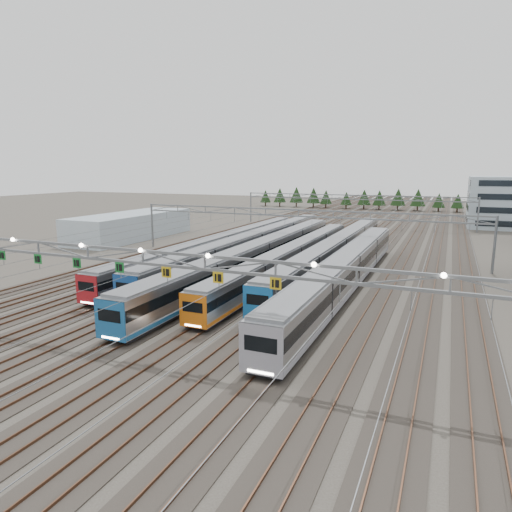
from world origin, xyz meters
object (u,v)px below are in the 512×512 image
at_px(train_c, 260,255).
at_px(train_a, 221,246).
at_px(train_b, 253,244).
at_px(train_f, 346,270).
at_px(gantry_mid, 298,219).
at_px(train_e, 337,250).
at_px(west_shed, 132,226).
at_px(gantry_near, 141,260).
at_px(train_d, 292,257).
at_px(gantry_far, 354,201).

bearing_deg(train_c, train_a, 148.25).
distance_m(train_b, train_f, 22.80).
bearing_deg(gantry_mid, train_f, -55.41).
bearing_deg(gantry_mid, train_b, -161.02).
distance_m(train_e, train_f, 15.16).
bearing_deg(west_shed, gantry_near, -51.01).
height_order(train_a, gantry_mid, gantry_mid).
bearing_deg(train_f, train_c, 157.02).
xyz_separation_m(train_d, train_e, (4.50, 7.71, 0.13)).
bearing_deg(train_e, train_c, -135.82).
bearing_deg(train_a, gantry_mid, 24.05).
relative_size(train_c, gantry_mid, 1.11).
bearing_deg(gantry_mid, west_shed, 168.86).
distance_m(train_b, west_shed, 33.45).
bearing_deg(train_b, train_f, -37.86).
bearing_deg(train_c, gantry_near, -85.73).
xyz_separation_m(train_b, gantry_far, (6.75, 47.32, 4.17)).
height_order(train_b, train_e, train_b).
bearing_deg(gantry_mid, train_e, -15.28).
relative_size(train_e, west_shed, 2.06).
height_order(train_a, train_f, train_f).
relative_size(train_a, train_e, 0.96).
bearing_deg(gantry_far, train_e, -81.80).
distance_m(train_d, gantry_near, 31.07).
bearing_deg(train_d, west_shed, 157.25).
xyz_separation_m(train_c, train_e, (9.00, 8.75, -0.07)).
distance_m(train_d, train_e, 8.93).
bearing_deg(west_shed, train_e, -11.76).
xyz_separation_m(train_a, train_c, (9.00, -5.57, 0.16)).
relative_size(gantry_near, gantry_mid, 1.00).
height_order(train_e, gantry_far, gantry_far).
relative_size(train_a, gantry_near, 1.05).
bearing_deg(train_f, gantry_far, 100.40).
xyz_separation_m(train_d, train_f, (9.00, -6.76, 0.31)).
bearing_deg(train_b, train_d, -38.77).
height_order(train_d, train_e, train_e).
bearing_deg(train_d, train_e, 59.72).
bearing_deg(train_d, train_a, 161.45).
distance_m(train_e, gantry_far, 47.52).
xyz_separation_m(train_a, west_shed, (-27.44, 12.64, 0.51)).
height_order(train_a, train_e, train_e).
xyz_separation_m(train_b, west_shed, (-31.94, 9.94, 0.35)).
relative_size(train_c, gantry_far, 1.11).
bearing_deg(train_b, gantry_far, 81.88).
relative_size(train_d, train_e, 0.87).
bearing_deg(gantry_near, gantry_far, 89.97).
relative_size(gantry_mid, gantry_far, 1.00).
height_order(train_d, west_shed, west_shed).
bearing_deg(train_d, train_b, 141.23).
bearing_deg(train_e, gantry_mid, 164.72).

